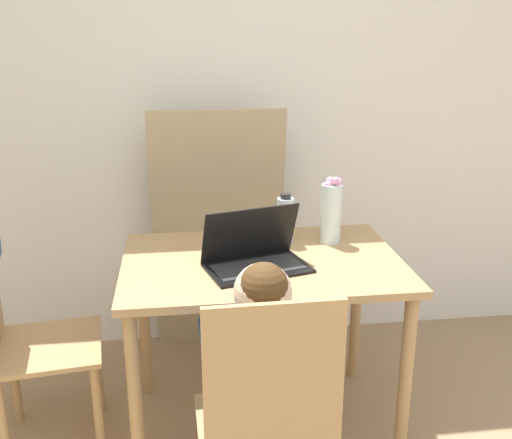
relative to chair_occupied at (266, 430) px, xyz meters
name	(u,v)px	position (x,y,z in m)	size (l,w,h in m)	color
wall_back	(246,104)	(0.12, 1.50, 0.76)	(6.40, 0.05, 2.50)	white
dining_table	(262,284)	(0.08, 0.67, 0.17)	(1.08, 0.73, 0.76)	tan
chair_occupied	(266,430)	(0.00, 0.00, 0.00)	(0.41, 0.41, 0.96)	tan
chair_spare	(8,302)	(-0.88, 0.66, 0.16)	(0.48, 0.45, 0.97)	tan
person_seated	(260,367)	(0.00, 0.13, 0.14)	(0.35, 0.43, 0.99)	#1E4C9E
laptop	(254,253)	(0.04, 0.61, 0.33)	(0.42, 0.32, 0.23)	black
flower_vase	(331,210)	(0.39, 0.83, 0.41)	(0.09, 0.09, 0.28)	silver
water_bottle	(285,220)	(0.20, 0.84, 0.37)	(0.07, 0.07, 0.21)	silver
cardboard_panel	(218,234)	(-0.05, 1.35, 0.14)	(0.65, 0.19, 1.26)	tan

